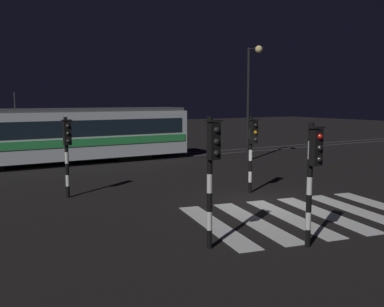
{
  "coord_description": "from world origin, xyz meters",
  "views": [
    {
      "loc": [
        -10.36,
        -11.7,
        3.74
      ],
      "look_at": [
        -0.47,
        4.33,
        1.4
      ],
      "focal_mm": 40.55,
      "sensor_mm": 36.0,
      "label": 1
    }
  ],
  "objects": [
    {
      "name": "rail_near",
      "position": [
        0.0,
        12.72,
        0.01
      ],
      "size": [
        80.0,
        0.12,
        0.03
      ],
      "primitive_type": "cube",
      "color": "#59595E",
      "rests_on": "ground"
    },
    {
      "name": "ground_plane",
      "position": [
        0.0,
        0.0,
        0.0
      ],
      "size": [
        120.0,
        120.0,
        0.0
      ],
      "primitive_type": "plane",
      "color": "black"
    },
    {
      "name": "tram",
      "position": [
        -3.8,
        13.44,
        1.75
      ],
      "size": [
        15.76,
        2.58,
        4.15
      ],
      "color": "silver",
      "rests_on": "ground"
    },
    {
      "name": "traffic_light_corner_near_left",
      "position": [
        -4.42,
        -3.0,
        2.21
      ],
      "size": [
        0.36,
        0.42,
        3.34
      ],
      "color": "black",
      "rests_on": "ground"
    },
    {
      "name": "traffic_light_corner_far_left",
      "position": [
        -5.84,
        4.63,
        2.04
      ],
      "size": [
        0.36,
        0.42,
        3.09
      ],
      "color": "black",
      "rests_on": "ground"
    },
    {
      "name": "crosswalk_zebra",
      "position": [
        0.0,
        -2.03,
        0.01
      ],
      "size": [
        8.01,
        6.11,
        0.02
      ],
      "color": "silver",
      "rests_on": "ground"
    },
    {
      "name": "traffic_light_median_centre",
      "position": [
        0.66,
        1.6,
        2.03
      ],
      "size": [
        0.36,
        0.42,
        3.07
      ],
      "color": "black",
      "rests_on": "ground"
    },
    {
      "name": "traffic_light_kerb_mid_left",
      "position": [
        -2.21,
        -4.22,
        2.09
      ],
      "size": [
        0.36,
        0.42,
        3.17
      ],
      "color": "black",
      "rests_on": "ground"
    },
    {
      "name": "street_lamp_trackside_right",
      "position": [
        6.4,
        8.73,
        4.38
      ],
      "size": [
        0.44,
        1.21,
        6.87
      ],
      "color": "black",
      "rests_on": "ground"
    },
    {
      "name": "rail_far",
      "position": [
        0.0,
        14.16,
        0.01
      ],
      "size": [
        80.0,
        0.12,
        0.03
      ],
      "primitive_type": "cube",
      "color": "#59595E",
      "rests_on": "ground"
    }
  ]
}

